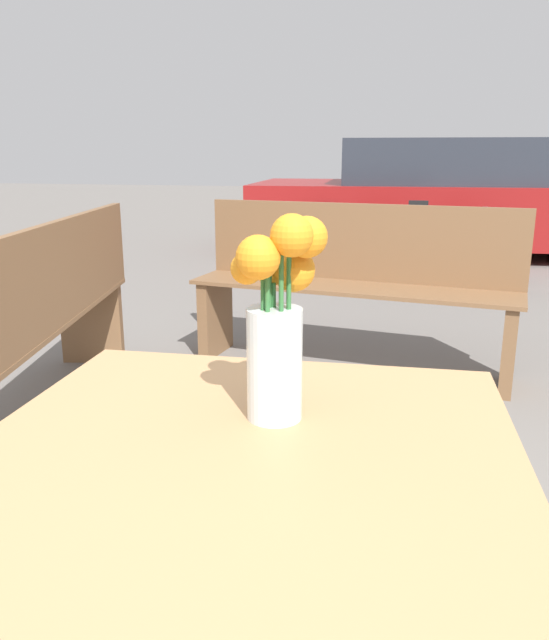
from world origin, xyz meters
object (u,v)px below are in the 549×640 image
(parked_car, at_px, (455,199))
(bicycle, at_px, (436,248))
(bench_near, at_px, (355,280))
(bench_middle, at_px, (45,316))
(table_front, at_px, (244,524))
(flower_vase, at_px, (277,323))

(parked_car, bearing_deg, bicycle, -96.82)
(bench_near, distance_m, bench_middle, 1.54)
(bench_middle, relative_size, bicycle, 1.17)
(bench_middle, xyz_separation_m, parked_car, (1.85, 5.25, 0.13))
(bench_middle, relative_size, parked_car, 0.38)
(table_front, distance_m, parked_car, 6.70)
(bench_near, distance_m, bicycle, 2.29)
(bicycle, bearing_deg, bench_middle, -116.32)
(table_front, relative_size, bench_middle, 0.44)
(bench_near, distance_m, parked_car, 4.29)
(table_front, relative_size, parked_car, 0.17)
(flower_vase, bearing_deg, bench_near, 92.59)
(flower_vase, distance_m, bench_near, 2.37)
(flower_vase, relative_size, bench_middle, 0.18)
(table_front, xyz_separation_m, flower_vase, (0.02, 0.11, 0.27))
(table_front, height_order, flower_vase, flower_vase)
(flower_vase, xyz_separation_m, bicycle, (0.36, 4.58, -0.54))
(flower_vase, bearing_deg, bicycle, 85.53)
(flower_vase, bearing_deg, bench_middle, 133.62)
(bench_middle, bearing_deg, bicycle, 63.68)
(table_front, distance_m, bench_middle, 1.89)
(bicycle, relative_size, parked_car, 0.33)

